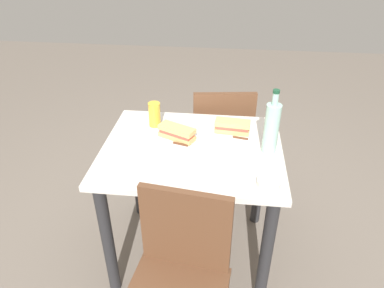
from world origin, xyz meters
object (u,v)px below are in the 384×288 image
at_px(knife_far, 233,137).
at_px(beer_glass, 155,114).
at_px(baguette_sandwich_near, 177,133).
at_px(dining_table, 192,170).
at_px(baguette_sandwich_far, 232,127).
at_px(chair_far, 180,275).
at_px(plate_near, 177,140).
at_px(plate_far, 232,133).
at_px(knife_near, 173,143).
at_px(water_bottle, 271,127).
at_px(olive_bowl, 269,183).
at_px(chair_near, 221,137).

relative_size(knife_far, beer_glass, 1.32).
bearing_deg(baguette_sandwich_near, knife_far, -172.15).
relative_size(dining_table, baguette_sandwich_far, 4.81).
bearing_deg(chair_far, baguette_sandwich_far, -104.73).
relative_size(chair_far, plate_near, 3.67).
bearing_deg(plate_far, knife_far, 96.38).
distance_m(knife_near, water_bottle, 0.49).
bearing_deg(beer_glass, baguette_sandwich_far, 172.62).
xyz_separation_m(baguette_sandwich_near, baguette_sandwich_far, (-0.28, -0.09, -0.00)).
bearing_deg(olive_bowl, chair_near, -74.75).
xyz_separation_m(chair_far, knife_far, (-0.19, -0.65, 0.28)).
xyz_separation_m(baguette_sandwich_near, knife_near, (0.01, 0.05, -0.03)).
xyz_separation_m(knife_near, olive_bowl, (-0.45, 0.27, -0.00)).
bearing_deg(baguette_sandwich_far, plate_near, 18.41).
distance_m(dining_table, knife_far, 0.28).
height_order(baguette_sandwich_near, olive_bowl, baguette_sandwich_near).
bearing_deg(plate_near, knife_near, 77.73).
distance_m(dining_table, beer_glass, 0.37).
distance_m(baguette_sandwich_near, beer_glass, 0.21).
xyz_separation_m(chair_far, knife_near, (0.11, -0.56, 0.28)).
distance_m(dining_table, knife_near, 0.19).
distance_m(chair_near, plate_near, 0.61).
height_order(water_bottle, beer_glass, water_bottle).
bearing_deg(knife_far, olive_bowl, 113.69).
xyz_separation_m(chair_near, baguette_sandwich_near, (0.22, 0.51, 0.31)).
bearing_deg(baguette_sandwich_near, water_bottle, 174.63).
height_order(chair_near, water_bottle, water_bottle).
bearing_deg(plate_near, baguette_sandwich_far, -161.59).
height_order(plate_near, beer_glass, beer_glass).
xyz_separation_m(knife_near, knife_far, (-0.30, -0.09, 0.00)).
xyz_separation_m(baguette_sandwich_near, knife_far, (-0.29, -0.04, -0.03)).
xyz_separation_m(baguette_sandwich_far, olive_bowl, (-0.16, 0.41, -0.03)).
bearing_deg(plate_far, plate_near, 18.41).
bearing_deg(olive_bowl, plate_far, -68.40).
relative_size(chair_far, beer_glass, 6.23).
bearing_deg(knife_near, plate_far, -153.80).
height_order(dining_table, plate_near, plate_near).
bearing_deg(knife_near, chair_far, 100.58).
distance_m(plate_near, olive_bowl, 0.55).
height_order(chair_far, chair_near, same).
bearing_deg(plate_near, baguette_sandwich_near, -90.00).
distance_m(chair_far, knife_far, 0.74).
xyz_separation_m(water_bottle, olive_bowl, (0.02, 0.28, -0.12)).
bearing_deg(knife_far, baguette_sandwich_near, 7.85).
relative_size(chair_far, baguette_sandwich_far, 4.52).
distance_m(chair_near, plate_far, 0.50).
bearing_deg(baguette_sandwich_far, baguette_sandwich_near, 18.41).
distance_m(baguette_sandwich_near, plate_far, 0.30).
height_order(dining_table, baguette_sandwich_near, baguette_sandwich_near).
bearing_deg(olive_bowl, baguette_sandwich_far, -68.40).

